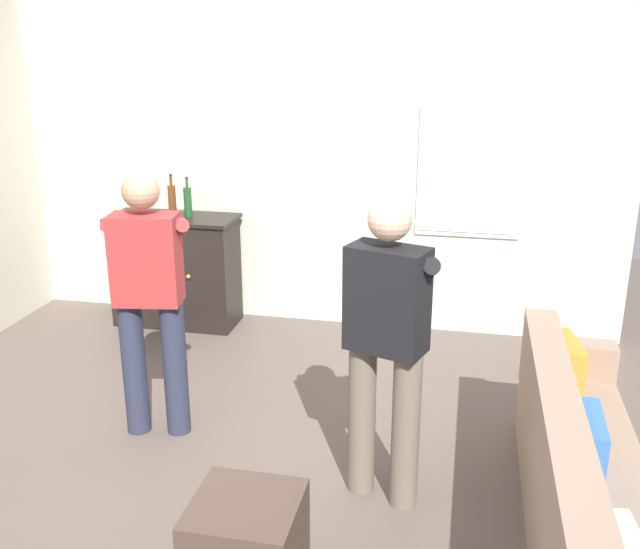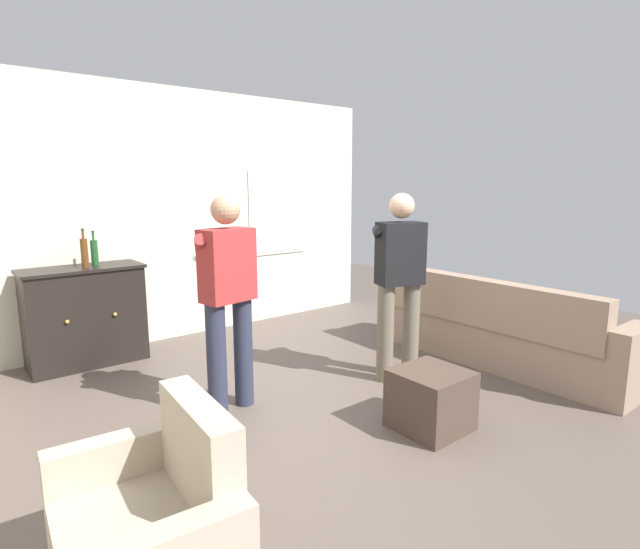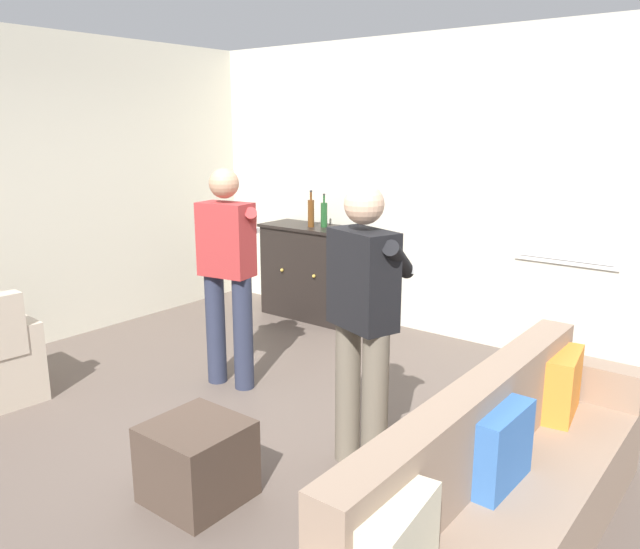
% 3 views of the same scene
% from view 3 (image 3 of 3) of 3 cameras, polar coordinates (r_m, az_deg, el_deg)
% --- Properties ---
extents(ground, '(10.40, 10.40, 0.00)m').
position_cam_3_polar(ground, '(4.33, -7.80, -13.88)').
color(ground, brown).
extents(wall_back_with_window, '(5.20, 0.15, 2.80)m').
position_cam_3_polar(wall_back_with_window, '(6.01, 10.51, 7.72)').
color(wall_back_with_window, beige).
rests_on(wall_back_with_window, ground).
extents(wall_side_left, '(0.12, 5.20, 2.80)m').
position_cam_3_polar(wall_side_left, '(6.09, -26.19, 6.64)').
color(wall_side_left, beige).
rests_on(wall_side_left, ground).
extents(couch, '(0.57, 2.59, 0.87)m').
position_cam_3_polar(couch, '(3.08, 16.38, -19.32)').
color(couch, gray).
rests_on(couch, ground).
extents(sideboard_cabinet, '(1.10, 0.49, 0.97)m').
position_cam_3_polar(sideboard_cabinet, '(6.52, -0.74, 0.25)').
color(sideboard_cabinet, black).
rests_on(sideboard_cabinet, ground).
extents(bottle_wine_green, '(0.07, 0.07, 0.37)m').
position_cam_3_polar(bottle_wine_green, '(6.35, -0.83, 5.68)').
color(bottle_wine_green, '#593314').
rests_on(bottle_wine_green, sideboard_cabinet).
extents(bottle_liquor_amber, '(0.07, 0.07, 0.34)m').
position_cam_3_polar(bottle_liquor_amber, '(6.34, 0.37, 5.53)').
color(bottle_liquor_amber, '#1E4C23').
rests_on(bottle_liquor_amber, sideboard_cabinet).
extents(ottoman, '(0.49, 0.49, 0.44)m').
position_cam_3_polar(ottoman, '(3.57, -11.18, -16.42)').
color(ottoman, '#47382D').
rests_on(ottoman, ground).
extents(person_standing_left, '(0.55, 0.50, 1.68)m').
position_cam_3_polar(person_standing_left, '(4.75, -8.42, 0.62)').
color(person_standing_left, '#282D42').
rests_on(person_standing_left, ground).
extents(person_standing_right, '(0.53, 0.52, 1.68)m').
position_cam_3_polar(person_standing_right, '(3.52, 4.04, -3.85)').
color(person_standing_right, '#6B6051').
rests_on(person_standing_right, ground).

